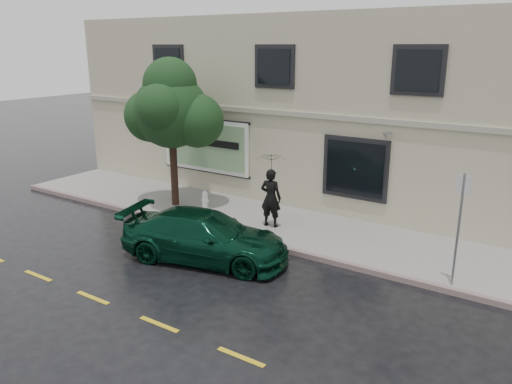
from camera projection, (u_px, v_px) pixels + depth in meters
The scene contains 12 objects.
ground at pixel (187, 250), 14.96m from camera, with size 90.00×90.00×0.00m, color black.
sidewalk at pixel (248, 218), 17.55m from camera, with size 20.00×3.50×0.15m, color gray.
curb at pixel (218, 233), 16.14m from camera, with size 20.00×0.18×0.16m, color gray.
road_marking at pixel (93, 298), 12.15m from camera, with size 19.00×0.12×0.01m, color gold.
building at pixel (323, 104), 21.19m from camera, with size 20.00×8.12×7.00m.
billboard at pixel (205, 145), 20.01m from camera, with size 4.30×0.16×2.20m.
car at pixel (205, 236), 14.15m from camera, with size 2.13×4.83×1.41m, color #083120.
pedestrian at pixel (271, 198), 16.29m from camera, with size 0.71×0.47×1.95m, color black.
umbrella at pixel (271, 157), 15.91m from camera, with size 1.03×1.03×0.76m, color black.
street_tree at pixel (171, 112), 17.83m from camera, with size 2.66×2.66×4.84m.
fire_hydrant at pixel (205, 200), 18.13m from camera, with size 0.29×0.28×0.72m.
sign_pole at pixel (459, 221), 12.01m from camera, with size 0.35×0.09×2.88m.
Camera 1 is at (9.31, -10.47, 5.91)m, focal length 35.00 mm.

